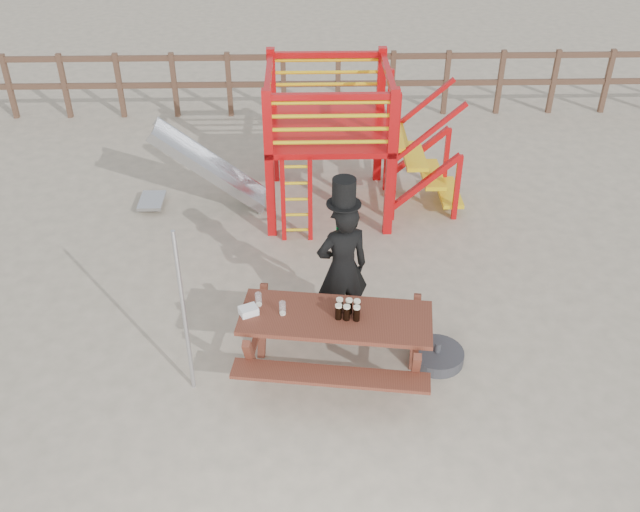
{
  "coord_description": "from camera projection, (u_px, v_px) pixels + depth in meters",
  "views": [
    {
      "loc": [
        -0.15,
        -5.62,
        5.29
      ],
      "look_at": [
        0.02,
        0.8,
        0.96
      ],
      "focal_mm": 40.0,
      "sensor_mm": 36.0,
      "label": 1
    }
  ],
  "objects": [
    {
      "name": "empty_glasses",
      "position": [
        270.0,
        304.0,
        7.26
      ],
      "size": [
        0.32,
        0.22,
        0.15
      ],
      "color": "silver",
      "rests_on": "picnic_table"
    },
    {
      "name": "paper_bag",
      "position": [
        249.0,
        311.0,
        7.22
      ],
      "size": [
        0.22,
        0.2,
        0.08
      ],
      "primitive_type": "cube",
      "rotation": [
        0.0,
        0.0,
        0.43
      ],
      "color": "white",
      "rests_on": "picnic_table"
    },
    {
      "name": "metal_pole",
      "position": [
        184.0,
        315.0,
        6.91
      ],
      "size": [
        0.04,
        0.04,
        1.92
      ],
      "primitive_type": "cylinder",
      "color": "#B2B2B7",
      "rests_on": "ground"
    },
    {
      "name": "man_with_hat",
      "position": [
        343.0,
        265.0,
        7.78
      ],
      "size": [
        0.68,
        0.54,
        1.92
      ],
      "rotation": [
        0.0,
        0.0,
        3.43
      ],
      "color": "black",
      "rests_on": "ground"
    },
    {
      "name": "ground",
      "position": [
        320.0,
        372.0,
        7.62
      ],
      "size": [
        60.0,
        60.0,
        0.0
      ],
      "primitive_type": "plane",
      "color": "#BCAB92",
      "rests_on": "ground"
    },
    {
      "name": "back_fence",
      "position": [
        311.0,
        77.0,
        13.01
      ],
      "size": [
        15.09,
        0.09,
        1.2
      ],
      "color": "brown",
      "rests_on": "ground"
    },
    {
      "name": "picnic_table",
      "position": [
        335.0,
        337.0,
        7.37
      ],
      "size": [
        2.12,
        1.6,
        0.75
      ],
      "rotation": [
        0.0,
        0.0,
        -0.14
      ],
      "color": "brown",
      "rests_on": "ground"
    },
    {
      "name": "parasol_base",
      "position": [
        437.0,
        356.0,
        7.73
      ],
      "size": [
        0.59,
        0.59,
        0.25
      ],
      "color": "#333338",
      "rests_on": "ground"
    },
    {
      "name": "playground_fort",
      "position": [
        323.0,
        139.0,
        9.99
      ],
      "size": [
        4.71,
        1.84,
        2.1
      ],
      "color": "red",
      "rests_on": "ground"
    },
    {
      "name": "stout_pints",
      "position": [
        348.0,
        309.0,
        7.17
      ],
      "size": [
        0.26,
        0.2,
        0.17
      ],
      "color": "black",
      "rests_on": "picnic_table"
    }
  ]
}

